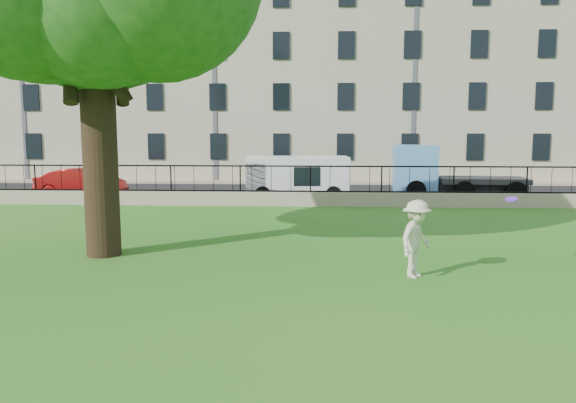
# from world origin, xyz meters

# --- Properties ---
(ground) EXTENTS (120.00, 120.00, 0.00)m
(ground) POSITION_xyz_m (0.00, 0.00, 0.00)
(ground) COLOR #246F1A
(ground) RESTS_ON ground
(retaining_wall) EXTENTS (50.00, 0.40, 0.60)m
(retaining_wall) POSITION_xyz_m (0.00, 12.00, 0.30)
(retaining_wall) COLOR tan
(retaining_wall) RESTS_ON ground
(iron_railing) EXTENTS (50.00, 0.05, 1.13)m
(iron_railing) POSITION_xyz_m (0.00, 12.00, 1.15)
(iron_railing) COLOR black
(iron_railing) RESTS_ON retaining_wall
(street) EXTENTS (60.00, 9.00, 0.01)m
(street) POSITION_xyz_m (0.00, 16.70, 0.01)
(street) COLOR black
(street) RESTS_ON ground
(sidewalk) EXTENTS (60.00, 1.40, 0.12)m
(sidewalk) POSITION_xyz_m (0.00, 21.90, 0.06)
(sidewalk) COLOR tan
(sidewalk) RESTS_ON ground
(building_row) EXTENTS (56.40, 10.40, 13.80)m
(building_row) POSITION_xyz_m (0.00, 27.57, 6.92)
(building_row) COLOR #B4AC8F
(building_row) RESTS_ON ground
(man) EXTENTS (1.17, 1.28, 1.73)m
(man) POSITION_xyz_m (2.50, 0.53, 0.86)
(man) COLOR beige
(man) RESTS_ON ground
(frisbee) EXTENTS (0.31, 0.30, 0.12)m
(frisbee) POSITION_xyz_m (4.70, 1.11, 1.68)
(frisbee) COLOR #6F26DA
(red_sedan) EXTENTS (4.22, 1.62, 1.37)m
(red_sedan) POSITION_xyz_m (-11.00, 14.40, 0.69)
(red_sedan) COLOR #AF1516
(red_sedan) RESTS_ON street
(white_van) EXTENTS (4.86, 2.22, 1.98)m
(white_van) POSITION_xyz_m (-0.65, 14.40, 0.99)
(white_van) COLOR white
(white_van) RESTS_ON street
(blue_truck) EXTENTS (6.07, 2.46, 2.50)m
(blue_truck) POSITION_xyz_m (6.91, 15.34, 1.25)
(blue_truck) COLOR #5C98D8
(blue_truck) RESTS_ON street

